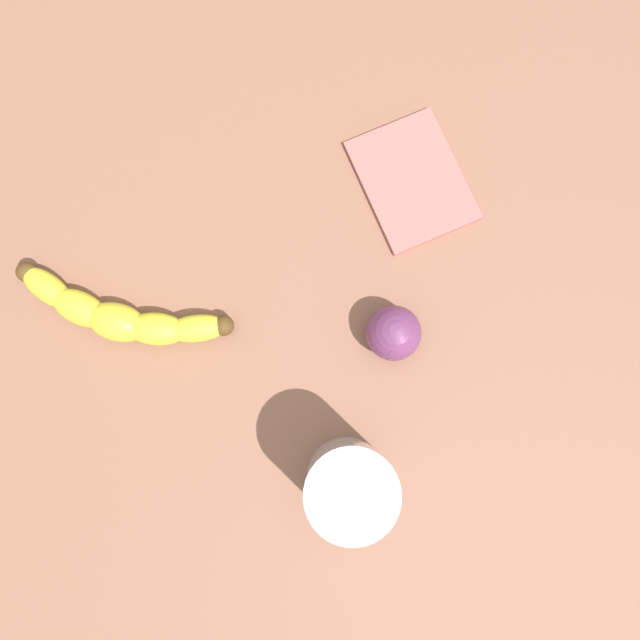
% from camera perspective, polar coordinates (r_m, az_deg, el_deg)
% --- Properties ---
extents(wooden_tabletop, '(1.20, 1.20, 0.03)m').
position_cam_1_polar(wooden_tabletop, '(0.60, -7.95, -3.38)').
color(wooden_tabletop, '#885A46').
rests_on(wooden_tabletop, ground).
extents(banana, '(0.09, 0.21, 0.04)m').
position_cam_1_polar(banana, '(0.60, -19.21, 0.43)').
color(banana, yellow).
rests_on(banana, wooden_tabletop).
extents(smoothie_glass, '(0.08, 0.08, 0.11)m').
position_cam_1_polar(smoothie_glass, '(0.53, 2.88, -16.05)').
color(smoothie_glass, silver).
rests_on(smoothie_glass, wooden_tabletop).
extents(plum_fruit, '(0.05, 0.05, 0.05)m').
position_cam_1_polar(plum_fruit, '(0.56, 7.27, -1.30)').
color(plum_fruit, '#6B3360').
rests_on(plum_fruit, wooden_tabletop).
extents(folded_napkin, '(0.16, 0.14, 0.01)m').
position_cam_1_polar(folded_napkin, '(0.62, 9.10, 13.45)').
color(folded_napkin, '#BC6660').
rests_on(folded_napkin, wooden_tabletop).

